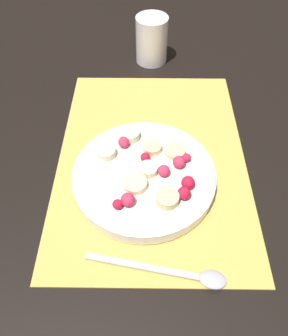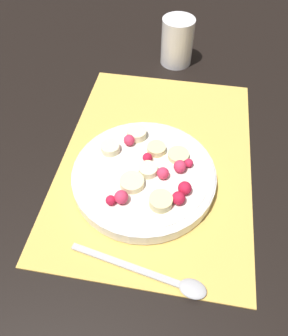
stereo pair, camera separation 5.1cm
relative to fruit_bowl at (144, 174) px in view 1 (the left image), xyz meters
The scene contains 5 objects.
ground_plane 0.06m from the fruit_bowl, 166.84° to the left, with size 3.00×3.00×0.00m, color black.
placemat 0.06m from the fruit_bowl, 166.84° to the left, with size 0.45×0.32×0.01m.
fruit_bowl is the anchor object (origin of this frame).
spoon 0.16m from the fruit_bowl, 18.15° to the left, with size 0.05×0.19×0.01m.
drinking_glass 0.35m from the fruit_bowl, behind, with size 0.07×0.07×0.10m.
Camera 1 is at (0.37, -0.01, 0.43)m, focal length 35.00 mm.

